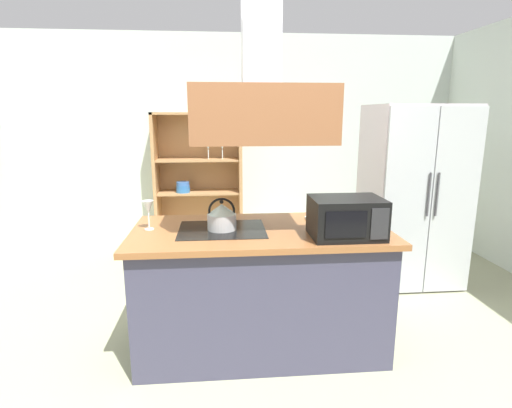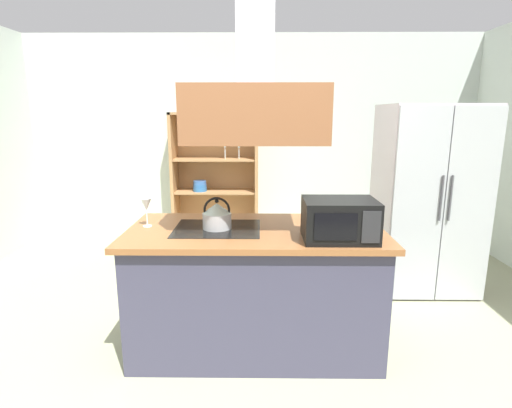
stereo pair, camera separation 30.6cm
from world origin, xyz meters
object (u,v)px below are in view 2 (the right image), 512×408
dish_cabinet (216,186)px  cutting_board (329,223)px  refrigerator (427,199)px  kettle (217,216)px  wine_glass_on_counter (146,206)px  microwave (340,220)px

dish_cabinet → cutting_board: bearing=-65.5°
refrigerator → kettle: bearing=-150.4°
refrigerator → kettle: 2.20m
cutting_board → wine_glass_on_counter: size_ratio=1.65×
microwave → kettle: bearing=163.9°
kettle → refrigerator: bearing=29.6°
kettle → microwave: (0.81, -0.23, 0.04)m
dish_cabinet → cutting_board: dish_cabinet is taller
refrigerator → cutting_board: refrigerator is taller
refrigerator → wine_glass_on_counter: 2.63m
dish_cabinet → cutting_board: (1.10, -2.42, 0.16)m
microwave → dish_cabinet: bearing=111.5°
kettle → wine_glass_on_counter: (-0.51, 0.05, 0.06)m
dish_cabinet → microwave: 3.02m
cutting_board → microwave: microwave is taller
refrigerator → kettle: (-1.91, -1.09, 0.11)m
refrigerator → dish_cabinet: 2.66m
refrigerator → microwave: size_ratio=3.87×
refrigerator → wine_glass_on_counter: bearing=-156.8°
dish_cabinet → microwave: bearing=-68.5°
dish_cabinet → wine_glass_on_counter: size_ratio=8.30×
cutting_board → wine_glass_on_counter: bearing=-176.2°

